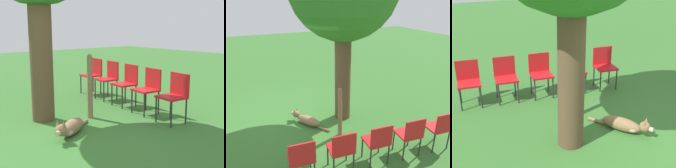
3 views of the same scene
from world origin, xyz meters
TOP-DOWN VIEW (x-y plane):
  - ground_plane at (0.00, 0.00)m, footprint 30.00×30.00m
  - dog at (0.36, -0.05)m, footprint 1.02×0.74m
  - fence_post at (1.15, 0.53)m, footprint 0.10×0.10m
  - red_chair_0 at (2.15, -0.64)m, footprint 0.45×0.47m
  - red_chair_1 at (2.22, 0.08)m, footprint 0.45×0.47m
  - red_chair_2 at (2.29, 0.79)m, footprint 0.45×0.47m
  - red_chair_3 at (2.36, 1.51)m, footprint 0.45×0.47m
  - red_chair_4 at (2.42, 2.23)m, footprint 0.45×0.47m

SIDE VIEW (x-z plane):
  - ground_plane at x=0.00m, z-range 0.00..0.00m
  - dog at x=0.36m, z-range -0.05..0.29m
  - red_chair_0 at x=2.15m, z-range 0.09..0.97m
  - red_chair_1 at x=2.22m, z-range 0.09..0.97m
  - red_chair_2 at x=2.29m, z-range 0.09..0.97m
  - red_chair_3 at x=2.36m, z-range 0.09..0.97m
  - red_chair_4 at x=2.42m, z-range 0.09..0.97m
  - fence_post at x=1.15m, z-range 0.01..1.21m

